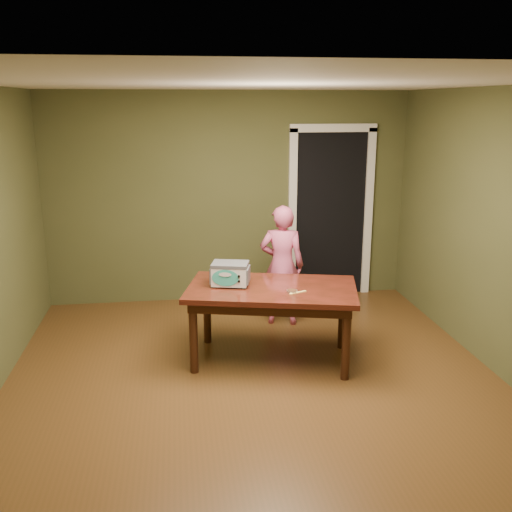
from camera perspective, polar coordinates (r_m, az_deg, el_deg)
name	(u,v)px	position (r m, az deg, el deg)	size (l,w,h in m)	color
floor	(257,389)	(5.17, 0.12, -13.18)	(5.00, 5.00, 0.00)	#543418
room_shell	(257,198)	(4.62, 0.13, 5.82)	(4.52, 5.02, 2.61)	#4B4D29
doorway	(324,211)	(7.67, 6.85, 4.51)	(1.10, 0.66, 2.25)	black
dining_table	(272,297)	(5.48, 1.59, -4.10)	(1.77, 1.25, 0.75)	black
toy_oven	(230,273)	(5.46, -2.60, -1.72)	(0.41, 0.32, 0.23)	#4C4F54
baking_pan	(292,291)	(5.30, 3.63, -3.52)	(0.10, 0.10, 0.02)	silver
spatula	(298,292)	(5.29, 4.21, -3.66)	(0.18, 0.03, 0.01)	#F2D069
child	(282,265)	(6.40, 2.60, -0.94)	(0.50, 0.33, 1.37)	#CD547D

